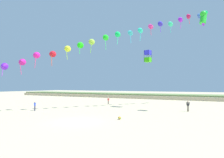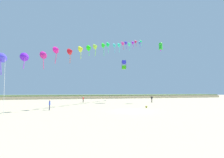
{
  "view_description": "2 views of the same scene",
  "coord_description": "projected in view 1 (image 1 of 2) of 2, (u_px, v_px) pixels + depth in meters",
  "views": [
    {
      "loc": [
        12.61,
        -16.35,
        4.07
      ],
      "look_at": [
        -0.21,
        9.18,
        5.25
      ],
      "focal_mm": 28.0,
      "sensor_mm": 36.0,
      "label": 1
    },
    {
      "loc": [
        -8.29,
        -20.48,
        2.77
      ],
      "look_at": [
        -0.2,
        11.76,
        5.59
      ],
      "focal_mm": 24.0,
      "sensor_mm": 36.0,
      "label": 2
    }
  ],
  "objects": [
    {
      "name": "ground_plane",
      "position": [
        78.0,
        122.0,
        20.08
      ],
      "size": [
        240.0,
        240.0,
        0.0
      ],
      "primitive_type": "plane",
      "color": "beige"
    },
    {
      "name": "person_near_right",
      "position": [
        188.0,
        105.0,
        28.02
      ],
      "size": [
        0.61,
        0.24,
        1.75
      ],
      "color": "#726656",
      "rests_on": "ground"
    },
    {
      "name": "large_kite_low_lead",
      "position": [
        203.0,
        18.0,
        26.7
      ],
      "size": [
        1.4,
        1.56,
        2.41
      ],
      "color": "green"
    },
    {
      "name": "person_near_left",
      "position": [
        108.0,
        100.0,
        39.76
      ],
      "size": [
        0.48,
        0.37,
        1.53
      ],
      "color": "#726656",
      "rests_on": "ground"
    },
    {
      "name": "person_mid_center",
      "position": [
        35.0,
        105.0,
        28.92
      ],
      "size": [
        0.21,
        0.54,
        1.54
      ],
      "color": "#282D4C",
      "rests_on": "ground"
    },
    {
      "name": "beach_ball",
      "position": [
        120.0,
        118.0,
        21.34
      ],
      "size": [
        0.36,
        0.36,
        0.36
      ],
      "color": "orange",
      "rests_on": "ground"
    },
    {
      "name": "kite_banner_string",
      "position": [
        118.0,
        35.0,
        32.26
      ],
      "size": [
        31.68,
        30.64,
        21.12
      ],
      "color": "#453CE8"
    },
    {
      "name": "dune_ridge",
      "position": [
        158.0,
        96.0,
        58.82
      ],
      "size": [
        120.0,
        11.28,
        1.47
      ],
      "color": "#BFAE8B",
      "rests_on": "ground"
    },
    {
      "name": "large_kite_mid_trail",
      "position": [
        148.0,
        56.0,
        32.84
      ],
      "size": [
        1.27,
        1.27,
        2.21
      ],
      "color": "#36C00F"
    }
  ]
}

